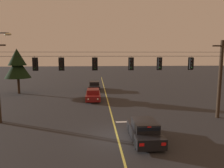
{
  "coord_description": "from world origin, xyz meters",
  "views": [
    {
      "loc": [
        -1.52,
        -14.51,
        5.81
      ],
      "look_at": [
        0.0,
        4.83,
        3.1
      ],
      "focal_mm": 34.37,
      "sensor_mm": 36.0,
      "label": 1
    }
  ],
  "objects_px": {
    "traffic_light_right_inner": "(131,64)",
    "traffic_light_leftmost": "(35,64)",
    "car_waiting_near_lane": "(144,131)",
    "traffic_light_far_right": "(191,64)",
    "car_oncoming_lead": "(93,95)",
    "traffic_light_centre": "(95,64)",
    "car_oncoming_trailing": "(94,86)",
    "tree_verge_near": "(17,65)",
    "traffic_light_rightmost": "(160,64)",
    "traffic_light_left_inner": "(61,64)"
  },
  "relations": [
    {
      "from": "car_oncoming_trailing",
      "to": "tree_verge_near",
      "type": "distance_m",
      "value": 11.96
    },
    {
      "from": "traffic_light_centre",
      "to": "traffic_light_rightmost",
      "type": "xyz_separation_m",
      "value": [
        5.66,
        0.0,
        0.0
      ]
    },
    {
      "from": "traffic_light_rightmost",
      "to": "traffic_light_far_right",
      "type": "bearing_deg",
      "value": 0.0
    },
    {
      "from": "traffic_light_right_inner",
      "to": "traffic_light_far_right",
      "type": "relative_size",
      "value": 1.0
    },
    {
      "from": "car_waiting_near_lane",
      "to": "car_oncoming_trailing",
      "type": "distance_m",
      "value": 21.23
    },
    {
      "from": "car_waiting_near_lane",
      "to": "car_oncoming_lead",
      "type": "xyz_separation_m",
      "value": [
        -3.59,
        13.21,
        -0.0
      ]
    },
    {
      "from": "traffic_light_right_inner",
      "to": "car_waiting_near_lane",
      "type": "height_order",
      "value": "traffic_light_right_inner"
    },
    {
      "from": "traffic_light_left_inner",
      "to": "traffic_light_rightmost",
      "type": "xyz_separation_m",
      "value": [
        8.48,
        0.0,
        0.0
      ]
    },
    {
      "from": "traffic_light_right_inner",
      "to": "car_oncoming_trailing",
      "type": "xyz_separation_m",
      "value": [
        -3.28,
        16.36,
        -4.33
      ]
    },
    {
      "from": "traffic_light_leftmost",
      "to": "car_waiting_near_lane",
      "type": "distance_m",
      "value": 10.43
    },
    {
      "from": "traffic_light_leftmost",
      "to": "car_oncoming_lead",
      "type": "distance_m",
      "value": 10.74
    },
    {
      "from": "traffic_light_right_inner",
      "to": "car_oncoming_trailing",
      "type": "bearing_deg",
      "value": 101.34
    },
    {
      "from": "traffic_light_right_inner",
      "to": "traffic_light_left_inner",
      "type": "bearing_deg",
      "value": 180.0
    },
    {
      "from": "traffic_light_right_inner",
      "to": "car_oncoming_lead",
      "type": "xyz_separation_m",
      "value": [
        -3.41,
        8.62,
        -4.33
      ]
    },
    {
      "from": "traffic_light_right_inner",
      "to": "traffic_light_leftmost",
      "type": "bearing_deg",
      "value": 180.0
    },
    {
      "from": "tree_verge_near",
      "to": "car_waiting_near_lane",
      "type": "bearing_deg",
      "value": -51.8
    },
    {
      "from": "traffic_light_right_inner",
      "to": "traffic_light_far_right",
      "type": "distance_m",
      "value": 5.35
    },
    {
      "from": "traffic_light_leftmost",
      "to": "traffic_light_right_inner",
      "type": "height_order",
      "value": "same"
    },
    {
      "from": "traffic_light_leftmost",
      "to": "tree_verge_near",
      "type": "relative_size",
      "value": 0.18
    },
    {
      "from": "car_oncoming_trailing",
      "to": "traffic_light_leftmost",
      "type": "bearing_deg",
      "value": -106.53
    },
    {
      "from": "traffic_light_centre",
      "to": "car_oncoming_trailing",
      "type": "height_order",
      "value": "traffic_light_centre"
    },
    {
      "from": "traffic_light_centre",
      "to": "traffic_light_far_right",
      "type": "height_order",
      "value": "same"
    },
    {
      "from": "car_oncoming_lead",
      "to": "traffic_light_centre",
      "type": "bearing_deg",
      "value": -88.19
    },
    {
      "from": "traffic_light_rightmost",
      "to": "car_waiting_near_lane",
      "type": "distance_m",
      "value": 6.73
    },
    {
      "from": "traffic_light_right_inner",
      "to": "car_waiting_near_lane",
      "type": "bearing_deg",
      "value": -87.81
    },
    {
      "from": "traffic_light_leftmost",
      "to": "traffic_light_centre",
      "type": "distance_m",
      "value": 5.0
    },
    {
      "from": "traffic_light_left_inner",
      "to": "traffic_light_centre",
      "type": "distance_m",
      "value": 2.83
    },
    {
      "from": "traffic_light_centre",
      "to": "car_oncoming_trailing",
      "type": "distance_m",
      "value": 16.92
    },
    {
      "from": "car_waiting_near_lane",
      "to": "car_oncoming_lead",
      "type": "bearing_deg",
      "value": 105.2
    },
    {
      "from": "traffic_light_rightmost",
      "to": "traffic_light_left_inner",
      "type": "bearing_deg",
      "value": 180.0
    },
    {
      "from": "traffic_light_far_right",
      "to": "car_oncoming_trailing",
      "type": "bearing_deg",
      "value": 117.83
    },
    {
      "from": "traffic_light_right_inner",
      "to": "traffic_light_rightmost",
      "type": "xyz_separation_m",
      "value": [
        2.52,
        0.0,
        0.0
      ]
    },
    {
      "from": "tree_verge_near",
      "to": "traffic_light_centre",
      "type": "bearing_deg",
      "value": -51.07
    },
    {
      "from": "car_oncoming_trailing",
      "to": "traffic_light_centre",
      "type": "bearing_deg",
      "value": -89.51
    },
    {
      "from": "car_oncoming_trailing",
      "to": "tree_verge_near",
      "type": "relative_size",
      "value": 0.67
    },
    {
      "from": "traffic_light_right_inner",
      "to": "car_oncoming_trailing",
      "type": "relative_size",
      "value": 0.28
    },
    {
      "from": "traffic_light_leftmost",
      "to": "traffic_light_left_inner",
      "type": "bearing_deg",
      "value": 0.0
    },
    {
      "from": "car_waiting_near_lane",
      "to": "traffic_light_far_right",
      "type": "bearing_deg",
      "value": 41.55
    },
    {
      "from": "car_waiting_near_lane",
      "to": "car_oncoming_lead",
      "type": "relative_size",
      "value": 0.98
    },
    {
      "from": "traffic_light_centre",
      "to": "traffic_light_right_inner",
      "type": "distance_m",
      "value": 3.14
    },
    {
      "from": "traffic_light_far_right",
      "to": "car_oncoming_trailing",
      "type": "height_order",
      "value": "traffic_light_far_right"
    },
    {
      "from": "traffic_light_far_right",
      "to": "tree_verge_near",
      "type": "relative_size",
      "value": 0.18
    },
    {
      "from": "traffic_light_right_inner",
      "to": "traffic_light_rightmost",
      "type": "relative_size",
      "value": 1.0
    },
    {
      "from": "traffic_light_leftmost",
      "to": "traffic_light_rightmost",
      "type": "bearing_deg",
      "value": 0.0
    },
    {
      "from": "car_waiting_near_lane",
      "to": "car_oncoming_trailing",
      "type": "xyz_separation_m",
      "value": [
        -3.46,
        20.95,
        -0.0
      ]
    },
    {
      "from": "traffic_light_leftmost",
      "to": "car_oncoming_trailing",
      "type": "distance_m",
      "value": 17.6
    },
    {
      "from": "traffic_light_far_right",
      "to": "car_waiting_near_lane",
      "type": "bearing_deg",
      "value": -138.45
    },
    {
      "from": "traffic_light_right_inner",
      "to": "tree_verge_near",
      "type": "bearing_deg",
      "value": 135.92
    },
    {
      "from": "traffic_light_rightmost",
      "to": "tree_verge_near",
      "type": "height_order",
      "value": "tree_verge_near"
    },
    {
      "from": "traffic_light_centre",
      "to": "traffic_light_far_right",
      "type": "relative_size",
      "value": 1.0
    }
  ]
}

